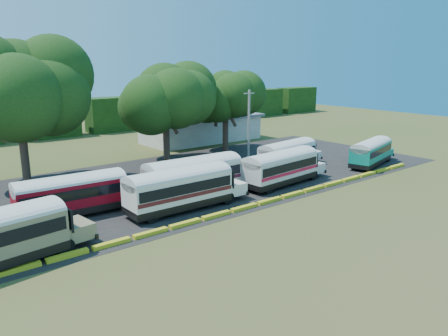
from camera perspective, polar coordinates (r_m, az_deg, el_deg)
ground at (r=35.53m, az=1.88°, el=-6.33°), size 160.00×160.00×0.00m
asphalt_strip at (r=45.36m, az=-7.06°, el=-1.94°), size 64.00×24.00×0.02m
curb at (r=36.20m, az=0.85°, el=-5.69°), size 53.70×0.45×0.30m
terminal_building at (r=68.87m, az=-2.99°, el=5.25°), size 19.00×9.00×4.00m
treeline_backdrop at (r=77.01m, az=-22.15°, el=5.88°), size 130.00×4.00×6.00m
bus_red at (r=37.07m, az=-18.99°, el=-3.02°), size 10.60×3.15×3.44m
bus_cream_west at (r=36.47m, az=-5.61°, el=-2.44°), size 11.17×2.92×3.66m
bus_cream_east at (r=40.30m, az=-3.76°, el=-0.79°), size 11.37×3.19×3.71m
bus_white_red at (r=44.18m, az=7.57°, el=0.28°), size 10.95×3.58×3.54m
bus_white_blue at (r=51.36m, az=8.41°, el=1.97°), size 10.13×3.68×3.25m
bus_teal at (r=55.00m, az=18.72°, el=2.14°), size 9.93×4.65×3.17m
tree_west at (r=46.76m, az=-25.51°, el=10.30°), size 10.40×10.40×14.31m
tree_center at (r=53.17m, az=-7.73°, el=9.65°), size 9.64×9.64×12.08m
tree_east at (r=60.46m, az=0.19°, el=9.77°), size 8.20×8.20×11.06m
utility_pole at (r=54.44m, az=3.26°, el=5.64°), size 1.60×0.30×8.86m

